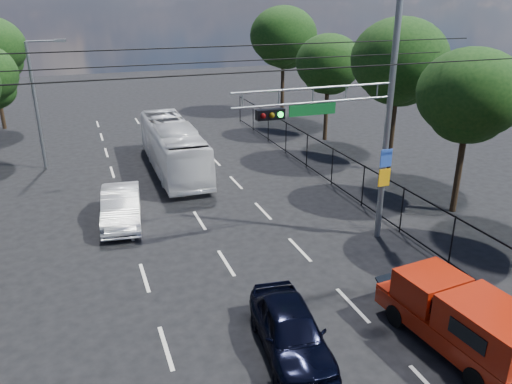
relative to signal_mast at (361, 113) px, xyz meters
name	(u,v)px	position (x,y,z in m)	size (l,w,h in m)	color
lane_markings	(189,204)	(-5.28, 6.01, -5.24)	(6.12, 38.00, 0.01)	beige
signal_mast	(361,113)	(0.00, 0.00, 0.00)	(6.43, 0.39, 9.50)	slate
streetlight_left	(38,100)	(-11.62, 14.01, -1.30)	(2.09, 0.22, 7.08)	slate
utility_wires	(214,60)	(-5.28, 0.84, 1.99)	(22.00, 5.04, 0.74)	black
fence_right	(350,177)	(2.32, 4.18, -4.21)	(0.06, 34.03, 2.00)	black
tree_right_b	(469,101)	(5.93, 1.03, -0.19)	(4.50, 4.50, 7.31)	black
tree_right_c	(399,67)	(6.53, 7.03, 0.49)	(5.10, 5.10, 8.29)	black
tree_right_d	(328,67)	(6.13, 14.03, -0.39)	(4.32, 4.32, 7.02)	black
tree_right_e	(283,41)	(6.33, 22.03, 0.69)	(5.28, 5.28, 8.58)	black
red_pickup	(461,318)	(-0.63, -6.82, -4.25)	(2.27, 5.16, 1.87)	black
navy_hatchback	(291,330)	(-5.06, -5.34, -4.53)	(1.67, 4.16, 1.42)	black
white_bus	(173,147)	(-4.93, 11.18, -3.88)	(2.29, 9.78, 2.72)	silver
white_van	(121,206)	(-8.48, 5.02, -4.50)	(1.58, 4.52, 1.49)	silver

